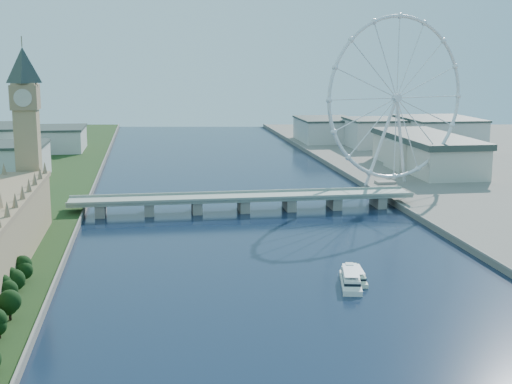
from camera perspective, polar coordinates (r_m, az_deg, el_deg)
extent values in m
cube|color=tan|center=(431.78, -17.75, 3.00)|extent=(13.00, 13.00, 80.00)
cube|color=#937A59|center=(428.87, -18.00, 7.23)|extent=(15.00, 15.00, 14.00)
pyramid|color=#2D3833|center=(428.27, -18.22, 10.97)|extent=(20.02, 20.02, 20.00)
cube|color=gray|center=(457.32, -1.02, -0.46)|extent=(220.00, 22.00, 2.00)
cube|color=gray|center=(455.58, -12.32, -1.36)|extent=(6.00, 20.00, 7.50)
cube|color=gray|center=(454.51, -8.54, -1.26)|extent=(6.00, 20.00, 7.50)
cube|color=gray|center=(455.41, -4.76, -1.15)|extent=(6.00, 20.00, 7.50)
cube|color=gray|center=(458.28, -1.02, -1.04)|extent=(6.00, 20.00, 7.50)
cube|color=gray|center=(463.08, 2.66, -0.92)|extent=(6.00, 20.00, 7.50)
cube|color=gray|center=(469.74, 6.26, -0.81)|extent=(6.00, 20.00, 7.50)
cube|color=gray|center=(478.21, 9.73, -0.69)|extent=(6.00, 20.00, 7.50)
torus|color=silver|center=(531.44, 11.20, 7.40)|extent=(113.60, 39.12, 118.60)
cylinder|color=silver|center=(531.44, 11.20, 7.40)|extent=(7.25, 6.61, 6.00)
cube|color=gray|center=(547.19, 10.30, 0.77)|extent=(14.00, 10.00, 2.00)
cube|color=beige|center=(589.21, -18.39, 2.28)|extent=(40.00, 60.00, 26.00)
cube|color=beige|center=(754.88, -15.49, 4.06)|extent=(50.00, 70.00, 22.00)
cube|color=beige|center=(767.19, 9.65, 4.63)|extent=(60.00, 60.00, 28.00)
cube|color=beige|center=(769.47, 14.38, 4.53)|extent=(70.00, 90.00, 30.00)
cube|color=beige|center=(813.62, 5.64, 4.93)|extent=(60.00, 80.00, 24.00)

